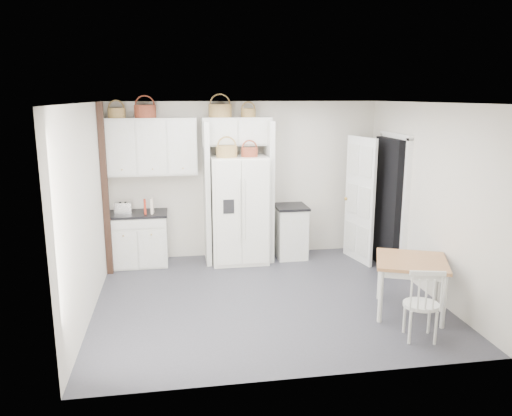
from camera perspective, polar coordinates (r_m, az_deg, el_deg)
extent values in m
plane|color=#41414D|center=(6.89, 1.12, -10.22)|extent=(4.50, 4.50, 0.00)
plane|color=white|center=(6.35, 1.23, 11.94)|extent=(4.50, 4.50, 0.00)
plane|color=beige|center=(8.44, -1.31, 3.25)|extent=(4.50, 0.00, 4.50)
plane|color=beige|center=(6.48, -18.77, -0.31)|extent=(0.00, 4.00, 4.00)
plane|color=beige|center=(7.25, 18.95, 0.99)|extent=(0.00, 4.00, 4.00)
cube|color=white|center=(8.15, -1.98, -0.16)|extent=(0.90, 0.73, 1.75)
cube|color=beige|center=(8.28, -13.22, -3.57)|extent=(0.89, 0.56, 0.83)
cube|color=beige|center=(8.47, 3.97, -2.79)|extent=(0.48, 0.58, 0.85)
cube|color=#A55D2C|center=(6.62, 17.18, -8.54)|extent=(1.10, 1.10, 0.70)
cube|color=beige|center=(5.96, 18.34, -10.46)|extent=(0.47, 0.44, 0.81)
cube|color=black|center=(8.17, -13.37, -0.66)|extent=(0.93, 0.60, 0.04)
cube|color=black|center=(8.37, 4.02, 0.15)|extent=(0.52, 0.62, 0.04)
cube|color=silver|center=(8.13, -14.95, -0.02)|extent=(0.27, 0.16, 0.18)
cube|color=#B22C18|center=(8.06, -12.58, 0.15)|extent=(0.05, 0.15, 0.22)
cube|color=#F9E4CB|center=(8.05, -11.78, 0.23)|extent=(0.05, 0.16, 0.24)
cylinder|color=olive|center=(8.12, -15.64, 10.42)|extent=(0.27, 0.27, 0.15)
cylinder|color=brown|center=(8.09, -12.55, 10.73)|extent=(0.33, 0.33, 0.20)
cylinder|color=olive|center=(8.11, -4.12, 11.03)|extent=(0.37, 0.37, 0.21)
cylinder|color=olive|center=(8.17, -0.88, 10.83)|extent=(0.24, 0.24, 0.14)
cylinder|color=olive|center=(7.87, -3.37, 6.47)|extent=(0.33, 0.33, 0.18)
cylinder|color=brown|center=(7.91, -0.75, 6.40)|extent=(0.26, 0.26, 0.14)
cube|color=beige|center=(8.12, -11.78, 6.89)|extent=(1.40, 0.34, 0.90)
cube|color=beige|center=(8.15, -2.23, 8.75)|extent=(1.12, 0.34, 0.45)
cube|color=beige|center=(8.10, -5.63, 1.72)|extent=(0.08, 0.60, 2.30)
cube|color=beige|center=(8.23, 1.47, 1.95)|extent=(0.08, 0.60, 2.30)
cube|color=black|center=(7.79, -16.86, 1.90)|extent=(0.09, 0.09, 2.60)
cube|color=black|center=(8.14, 14.96, 0.50)|extent=(0.18, 0.85, 2.05)
cube|color=white|center=(8.30, 11.76, 0.90)|extent=(0.21, 0.79, 2.05)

